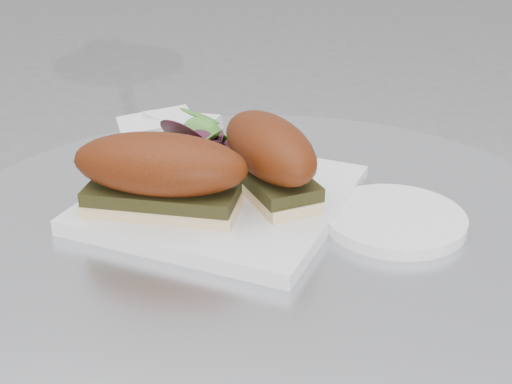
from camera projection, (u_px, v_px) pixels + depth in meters
plate at (222, 198)px, 0.75m from camera, size 0.30×0.30×0.02m
sandwich_left at (161, 172)px, 0.69m from camera, size 0.18×0.08×0.08m
sandwich_right at (269, 155)px, 0.73m from camera, size 0.15×0.17×0.08m
salad at (202, 141)px, 0.81m from camera, size 0.12×0.12×0.05m
napkin at (170, 136)px, 0.91m from camera, size 0.15×0.15×0.02m
saucer at (395, 220)px, 0.72m from camera, size 0.14×0.14×0.01m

